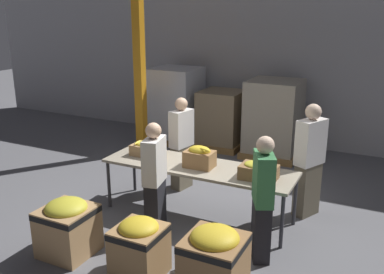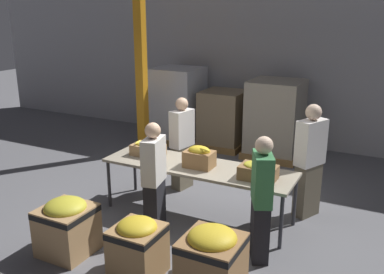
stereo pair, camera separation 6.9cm
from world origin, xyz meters
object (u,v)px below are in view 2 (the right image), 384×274
Objects in this scene: banana_box_1 at (199,157)px; pallet_stack_2 at (223,120)px; banana_box_2 at (258,170)px; volunteer_3 at (154,180)px; volunteer_2 at (309,162)px; support_pillar at (141,56)px; volunteer_1 at (261,200)px; donation_bin_2 at (212,262)px; donation_bin_1 at (138,246)px; banana_box_0 at (148,148)px; donation_bin_0 at (67,224)px; volunteer_0 at (182,144)px; pallet_stack_0 at (178,105)px; sorting_table at (198,169)px; pallet_stack_1 at (275,119)px.

pallet_stack_2 is at bearing 107.13° from banana_box_1.
banana_box_2 is 0.31× the size of volunteer_3.
volunteer_2 reaches higher than volunteer_3.
support_pillar is at bearing 137.63° from banana_box_1.
volunteer_1 is 1.91× the size of donation_bin_2.
banana_box_1 is at bearing 35.18° from volunteer_1.
banana_box_1 is 0.59× the size of donation_bin_1.
banana_box_0 reaches higher than donation_bin_2.
banana_box_2 is 0.67× the size of donation_bin_0.
support_pillar is at bearing 145.84° from banana_box_2.
support_pillar is at bearing -84.38° from volunteer_2.
volunteer_1 is (0.23, -0.58, -0.13)m from banana_box_2.
volunteer_1 is at bearing 62.81° from volunteer_0.
donation_bin_2 is 5.19m from support_pillar.
support_pillar is 3.24× the size of pallet_stack_2.
volunteer_2 is at bearing -20.24° from support_pillar.
donation_bin_2 is (1.25, -0.92, -0.33)m from volunteer_3.
banana_box_0 is 0.77m from volunteer_0.
banana_box_1 is 1.96m from donation_bin_0.
pallet_stack_2 is at bearing 3.45° from volunteer_1.
banana_box_2 is 0.64m from volunteer_1.
pallet_stack_0 reaches higher than volunteer_0.
banana_box_2 is 1.84m from donation_bin_1.
support_pillar reaches higher than donation_bin_2.
banana_box_1 is 3.35m from pallet_stack_2.
pallet_stack_1 reaches higher than sorting_table.
volunteer_3 is 4.21m from pallet_stack_0.
volunteer_0 is 2.55m from donation_bin_1.
sorting_table is at bearing 137.80° from banana_box_1.
banana_box_2 is at bearing 91.26° from donation_bin_2.
banana_box_0 is at bearing 85.88° from donation_bin_0.
banana_box_1 is at bearing -42.37° from support_pillar.
support_pillar is (-2.35, 2.14, 1.07)m from banana_box_1.
banana_box_2 reaches higher than donation_bin_1.
support_pillar reaches higher than volunteer_2.
volunteer_3 is 1.06m from donation_bin_1.
volunteer_2 is (1.40, 0.74, 0.10)m from sorting_table.
volunteer_1 is 2.15× the size of donation_bin_0.
banana_box_0 reaches higher than donation_bin_1.
donation_bin_2 is 0.52× the size of pallet_stack_1.
pallet_stack_0 is 1.13m from pallet_stack_2.
banana_box_1 is 1.57m from volunteer_2.
volunteer_0 is 1.26× the size of pallet_stack_2.
sorting_table is 3.75m from pallet_stack_0.
banana_box_2 is at bearing 72.53° from volunteer_0.
sorting_table is 1.79× the size of volunteer_0.
donation_bin_2 is (1.83, -1.68, -0.46)m from banana_box_0.
volunteer_1 reaches higher than donation_bin_0.
banana_box_0 reaches higher than donation_bin_0.
banana_box_1 is 0.27× the size of pallet_stack_1.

